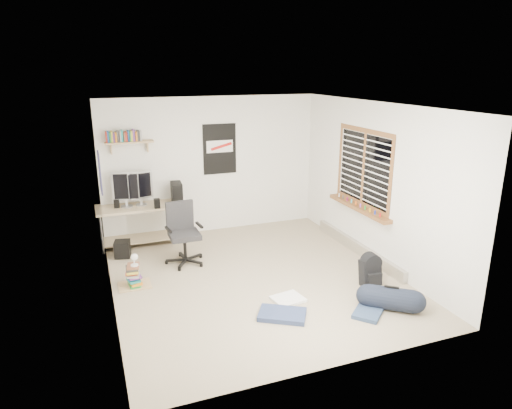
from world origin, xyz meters
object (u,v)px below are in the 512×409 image
object	(u,v)px
desk	(141,224)
office_chair	(184,234)
book_stack	(134,276)
duffel_bag	(390,299)
backpack	(370,272)

from	to	relation	value
desk	office_chair	distance (m)	1.23
desk	book_stack	xyz separation A→B (m)	(-0.32, -1.63, -0.21)
desk	book_stack	size ratio (longest dim) A/B	3.74
duffel_bag	book_stack	distance (m)	3.52
duffel_bag	desk	bearing A→B (deg)	166.06
office_chair	desk	bearing A→B (deg)	110.55
office_chair	backpack	distance (m)	2.86
duffel_bag	book_stack	world-z (taller)	duffel_bag
desk	office_chair	world-z (taller)	office_chair
backpack	book_stack	distance (m)	3.35
backpack	duffel_bag	size ratio (longest dim) A/B	0.64
office_chair	backpack	xyz separation A→B (m)	(2.29, -1.69, -0.29)
backpack	book_stack	world-z (taller)	backpack
book_stack	duffel_bag	bearing A→B (deg)	-31.30
office_chair	book_stack	world-z (taller)	office_chair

